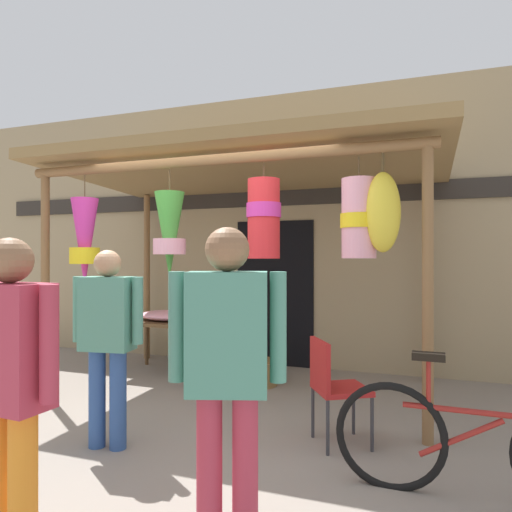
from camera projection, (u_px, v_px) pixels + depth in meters
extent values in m
plane|color=gray|center=(192.00, 426.00, 4.15)|extent=(30.00, 30.00, 0.00)
cube|color=#9E8966|center=(279.00, 230.00, 6.61)|extent=(10.41, 0.25, 3.76)
cube|color=#2D2823|center=(276.00, 197.00, 6.48)|extent=(9.37, 0.04, 0.24)
cube|color=black|center=(275.00, 293.00, 6.49)|extent=(1.10, 0.03, 2.00)
cylinder|color=brown|center=(45.00, 284.00, 5.08)|extent=(0.09, 0.09, 2.41)
cylinder|color=brown|center=(428.00, 294.00, 3.75)|extent=(0.09, 0.09, 2.41)
cylinder|color=brown|center=(147.00, 277.00, 6.93)|extent=(0.09, 0.09, 2.41)
cylinder|color=brown|center=(427.00, 281.00, 5.60)|extent=(0.09, 0.09, 2.41)
cylinder|color=brown|center=(208.00, 160.00, 4.42)|extent=(4.10, 0.10, 0.10)
cylinder|color=brown|center=(272.00, 178.00, 6.27)|extent=(4.10, 0.10, 0.10)
cube|color=olive|center=(245.00, 167.00, 5.34)|extent=(4.40, 2.47, 0.24)
cylinder|color=brown|center=(85.00, 186.00, 4.90)|extent=(0.01, 0.01, 0.25)
cone|color=#D13399|center=(85.00, 243.00, 4.90)|extent=(0.28, 0.28, 0.95)
cylinder|color=yellow|center=(85.00, 256.00, 4.90)|extent=(0.30, 0.30, 0.17)
cylinder|color=brown|center=(170.00, 181.00, 4.60)|extent=(0.01, 0.01, 0.22)
cone|color=green|center=(170.00, 235.00, 4.60)|extent=(0.30, 0.30, 0.85)
cylinder|color=pink|center=(170.00, 247.00, 4.60)|extent=(0.32, 0.32, 0.15)
cylinder|color=brown|center=(264.00, 171.00, 4.31)|extent=(0.01, 0.01, 0.15)
cylinder|color=red|center=(264.00, 219.00, 4.31)|extent=(0.30, 0.30, 0.73)
cylinder|color=#D13399|center=(264.00, 210.00, 4.31)|extent=(0.32, 0.32, 0.13)
cylinder|color=brown|center=(359.00, 168.00, 4.02)|extent=(0.01, 0.01, 0.19)
cylinder|color=pink|center=(359.00, 218.00, 4.02)|extent=(0.29, 0.29, 0.69)
cylinder|color=yellow|center=(359.00, 221.00, 4.02)|extent=(0.32, 0.32, 0.12)
cylinder|color=#4C3D23|center=(383.00, 162.00, 3.88)|extent=(0.02, 0.02, 0.16)
ellipsoid|color=yellow|center=(383.00, 212.00, 3.88)|extent=(0.29, 0.24, 0.67)
cube|color=brown|center=(174.00, 322.00, 5.98)|extent=(1.37, 0.79, 0.04)
cylinder|color=brown|center=(116.00, 350.00, 5.87)|extent=(0.05, 0.05, 0.65)
cylinder|color=brown|center=(207.00, 358.00, 5.44)|extent=(0.05, 0.05, 0.65)
cylinder|color=brown|center=(147.00, 341.00, 6.52)|extent=(0.05, 0.05, 0.65)
cylinder|color=brown|center=(231.00, 347.00, 6.08)|extent=(0.05, 0.05, 0.65)
ellipsoid|color=pink|center=(168.00, 315.00, 5.99)|extent=(0.78, 0.54, 0.12)
ellipsoid|color=#D13399|center=(174.00, 316.00, 5.89)|extent=(0.35, 0.27, 0.09)
cube|color=#AD1E1E|center=(341.00, 389.00, 3.75)|extent=(0.55, 0.55, 0.04)
cube|color=#AD1E1E|center=(320.00, 365.00, 3.71)|extent=(0.24, 0.36, 0.40)
cylinder|color=#333338|center=(372.00, 423.00, 3.61)|extent=(0.03, 0.03, 0.44)
cylinder|color=#333338|center=(353.00, 408.00, 3.96)|extent=(0.03, 0.03, 0.44)
cylinder|color=#333338|center=(328.00, 426.00, 3.54)|extent=(0.03, 0.03, 0.44)
cylinder|color=#333338|center=(313.00, 411.00, 3.89)|extent=(0.03, 0.03, 0.44)
cylinder|color=brown|center=(256.00, 372.00, 5.50)|extent=(0.51, 0.51, 0.28)
torus|color=black|center=(390.00, 437.00, 3.04)|extent=(0.71, 0.06, 0.71)
cylinder|color=maroon|center=(478.00, 412.00, 2.86)|extent=(0.88, 0.05, 0.04)
cylinder|color=maroon|center=(461.00, 438.00, 2.89)|extent=(0.49, 0.05, 0.31)
cylinder|color=maroon|center=(429.00, 382.00, 2.96)|extent=(0.03, 0.03, 0.30)
cube|color=black|center=(428.00, 356.00, 2.96)|extent=(0.20, 0.08, 0.05)
cylinder|color=#2D5193|center=(118.00, 399.00, 3.66)|extent=(0.13, 0.13, 0.77)
cylinder|color=#2D5193|center=(97.00, 398.00, 3.70)|extent=(0.13, 0.13, 0.77)
cube|color=#4C8E7A|center=(108.00, 313.00, 3.68)|extent=(0.43, 0.27, 0.58)
cylinder|color=#4C8E7A|center=(138.00, 310.00, 3.63)|extent=(0.08, 0.08, 0.52)
cylinder|color=#4C8E7A|center=(78.00, 309.00, 3.73)|extent=(0.08, 0.08, 0.52)
sphere|color=tan|center=(108.00, 263.00, 3.68)|extent=(0.21, 0.21, 0.21)
cylinder|color=#B23347|center=(209.00, 475.00, 2.34)|extent=(0.13, 0.13, 0.82)
cylinder|color=#B23347|center=(245.00, 475.00, 2.34)|extent=(0.13, 0.13, 0.82)
cube|color=#4C8E7A|center=(227.00, 333.00, 2.34)|extent=(0.45, 0.33, 0.61)
cylinder|color=#4C8E7A|center=(177.00, 326.00, 2.35)|extent=(0.08, 0.08, 0.55)
cylinder|color=#4C8E7A|center=(278.00, 327.00, 2.34)|extent=(0.08, 0.08, 0.55)
sphere|color=#896042|center=(227.00, 249.00, 2.34)|extent=(0.22, 0.22, 0.22)
cylinder|color=orange|center=(23.00, 495.00, 2.17)|extent=(0.13, 0.13, 0.79)
cube|color=#B23347|center=(10.00, 346.00, 2.21)|extent=(0.41, 0.25, 0.59)
cylinder|color=#B23347|center=(49.00, 343.00, 2.10)|extent=(0.08, 0.08, 0.53)
sphere|color=#896042|center=(10.00, 260.00, 2.21)|extent=(0.22, 0.22, 0.22)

